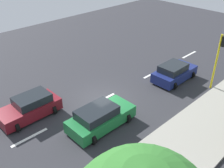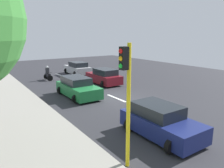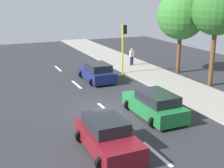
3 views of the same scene
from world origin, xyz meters
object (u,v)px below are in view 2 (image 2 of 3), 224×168
car_green (78,87)px  traffic_light_corner (126,90)px  car_maroon (104,77)px  car_silver (77,68)px  motorcycle (48,74)px  car_dark_blue (160,122)px

car_green → traffic_light_corner: size_ratio=1.00×
car_green → car_maroon: same height
car_maroon → car_silver: same height
car_green → motorcycle: bearing=-90.7°
car_dark_blue → motorcycle: motorcycle is taller
motorcycle → traffic_light_corner: 17.57m
car_maroon → car_silver: (-0.18, -6.47, -0.00)m
car_maroon → traffic_light_corner: size_ratio=0.91×
car_green → car_maroon: 4.89m
car_maroon → car_dark_blue: (3.82, 11.20, 0.00)m
car_dark_blue → motorcycle: 16.10m
car_green → car_silver: size_ratio=1.10×
motorcycle → traffic_light_corner: size_ratio=0.34×
car_silver → traffic_light_corner: size_ratio=0.91×
car_green → car_silver: 10.09m
car_maroon → traffic_light_corner: bearing=61.2°
motorcycle → traffic_light_corner: bearing=80.9°
car_green → car_dark_blue: size_ratio=1.10×
car_maroon → motorcycle: (4.00, -4.91, -0.07)m
car_maroon → car_dark_blue: same height
car_silver → motorcycle: bearing=20.5°
car_dark_blue → car_silver: (-4.00, -17.66, -0.00)m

